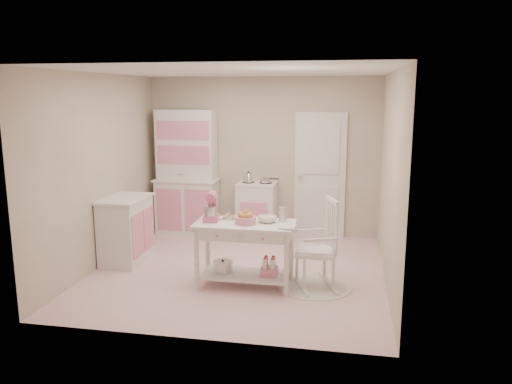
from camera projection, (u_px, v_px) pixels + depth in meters
room_shell at (238, 148)px, 6.33m from camera, size 3.84×3.84×2.62m
door at (320, 176)px, 8.09m from camera, size 0.82×0.05×2.04m
hutch at (186, 173)px, 8.28m from camera, size 1.06×0.50×2.08m
stove at (257, 210)px, 8.13m from camera, size 0.62×0.57×0.92m
base_cabinet at (126, 230)px, 6.96m from camera, size 0.54×0.84×0.92m
lace_rug at (314, 286)px, 6.13m from camera, size 0.92×0.92×0.01m
rocking_chair at (315, 243)px, 6.02m from camera, size 0.70×0.84×1.10m
work_table at (245, 255)px, 6.08m from camera, size 1.20×0.60×0.80m
stand_mixer at (211, 207)px, 6.07m from camera, size 0.23×0.30×0.34m
cookie_tray at (236, 218)px, 6.21m from camera, size 0.34×0.24×0.02m
bread_basket at (246, 220)px, 5.95m from camera, size 0.25×0.25×0.09m
mixing_bowl at (267, 219)px, 6.03m from camera, size 0.23×0.23×0.07m
metal_pitcher at (283, 214)px, 6.07m from camera, size 0.10×0.10×0.17m
recipe_book at (280, 226)px, 5.81m from camera, size 0.20×0.25×0.02m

